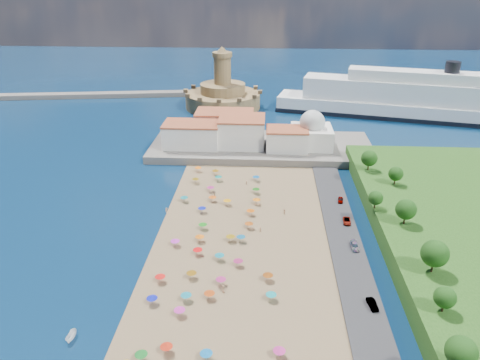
{
  "coord_description": "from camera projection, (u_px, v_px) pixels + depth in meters",
  "views": [
    {
      "loc": [
        11.94,
        -108.43,
        68.11
      ],
      "look_at": [
        4.0,
        25.0,
        8.0
      ],
      "focal_mm": 35.0,
      "sensor_mm": 36.0,
      "label": 1
    }
  ],
  "objects": [
    {
      "name": "parked_cars",
      "position": [
        352.0,
        239.0,
        127.17
      ],
      "size": [
        2.44,
        55.37,
        1.43
      ],
      "color": "gray",
      "rests_on": "promenade"
    },
    {
      "name": "beachgoers",
      "position": [
        223.0,
        238.0,
        127.79
      ],
      "size": [
        37.2,
        93.28,
        1.84
      ],
      "color": "tan",
      "rests_on": "beach"
    },
    {
      "name": "jetty",
      "position": [
        217.0,
        122.0,
        225.78
      ],
      "size": [
        18.0,
        70.0,
        2.4
      ],
      "primitive_type": "cube",
      "color": "#59544C",
      "rests_on": "ground"
    },
    {
      "name": "waterfront_buildings",
      "position": [
        230.0,
        131.0,
        191.27
      ],
      "size": [
        57.0,
        29.0,
        11.0
      ],
      "color": "silver",
      "rests_on": "terrace"
    },
    {
      "name": "breakwater",
      "position": [
        58.0,
        96.0,
        272.01
      ],
      "size": [
        199.03,
        34.77,
        2.6
      ],
      "primitive_type": "cube",
      "rotation": [
        0.0,
        0.0,
        0.14
      ],
      "color": "#59544C",
      "rests_on": "ground"
    },
    {
      "name": "hillside_trees",
      "position": [
        413.0,
        233.0,
        112.71
      ],
      "size": [
        14.05,
        106.39,
        7.91
      ],
      "color": "#382314",
      "rests_on": "hillside"
    },
    {
      "name": "domed_building",
      "position": [
        312.0,
        132.0,
        186.63
      ],
      "size": [
        16.0,
        16.0,
        15.0
      ],
      "color": "silver",
      "rests_on": "terrace"
    },
    {
      "name": "terrace",
      "position": [
        261.0,
        147.0,
        192.6
      ],
      "size": [
        90.0,
        36.0,
        3.0
      ],
      "primitive_type": "cube",
      "color": "#59544C",
      "rests_on": "ground"
    },
    {
      "name": "beach_parasols",
      "position": [
        210.0,
        261.0,
        116.16
      ],
      "size": [
        32.31,
        116.31,
        2.2
      ],
      "color": "gray",
      "rests_on": "beach"
    },
    {
      "name": "fortress",
      "position": [
        223.0,
        95.0,
        250.84
      ],
      "size": [
        40.0,
        40.0,
        32.4
      ],
      "color": "olive",
      "rests_on": "ground"
    },
    {
      "name": "cruise_ship",
      "position": [
        409.0,
        101.0,
        233.4
      ],
      "size": [
        132.6,
        49.32,
        28.74
      ],
      "color": "black",
      "rests_on": "ground"
    },
    {
      "name": "ground",
      "position": [
        220.0,
        244.0,
        127.3
      ],
      "size": [
        700.0,
        700.0,
        0.0
      ],
      "primitive_type": "plane",
      "color": "#071938",
      "rests_on": "ground"
    }
  ]
}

